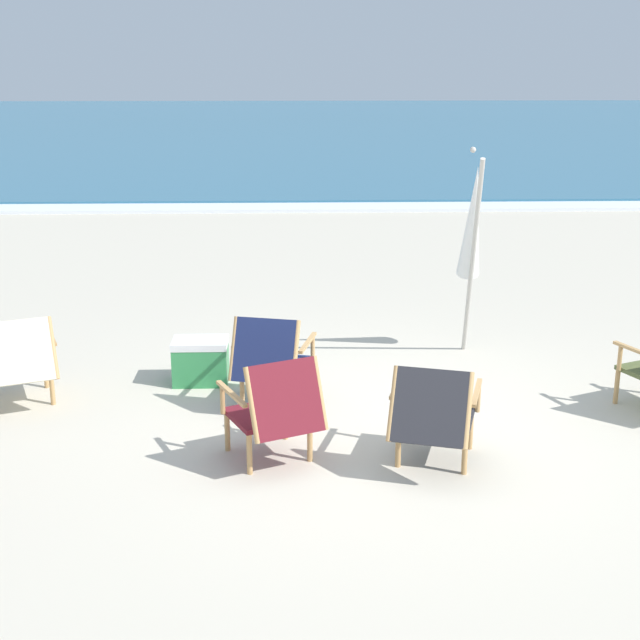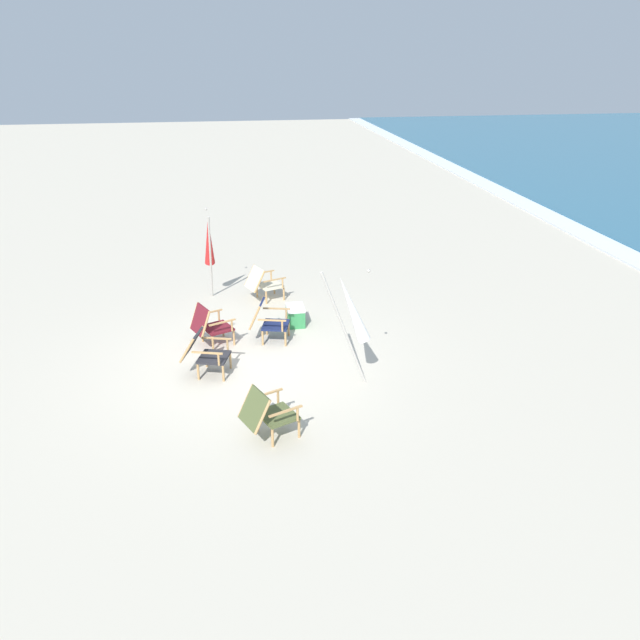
{
  "view_description": "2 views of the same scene",
  "coord_description": "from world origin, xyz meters",
  "px_view_note": "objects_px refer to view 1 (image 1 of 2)",
  "views": [
    {
      "loc": [
        -0.7,
        -6.43,
        2.81
      ],
      "look_at": [
        -0.46,
        1.23,
        0.53
      ],
      "focal_mm": 50.0,
      "sensor_mm": 36.0,
      "label": 1
    },
    {
      "loc": [
        9.93,
        -0.23,
        5.15
      ],
      "look_at": [
        -0.14,
        1.37,
        0.68
      ],
      "focal_mm": 35.0,
      "sensor_mm": 36.0,
      "label": 2
    }
  ],
  "objects_px": {
    "beach_chair_front_left": "(433,412)",
    "beach_chair_back_left": "(276,408)",
    "cooler_box": "(201,361)",
    "umbrella_furled_white": "(473,224)",
    "beach_chair_front_right": "(19,359)",
    "beach_chair_back_right": "(271,359)"
  },
  "relations": [
    {
      "from": "beach_chair_front_right",
      "to": "beach_chair_back_left",
      "type": "xyz_separation_m",
      "value": [
        2.13,
        -1.15,
        0.01
      ]
    },
    {
      "from": "beach_chair_back_right",
      "to": "cooler_box",
      "type": "relative_size",
      "value": 1.7
    },
    {
      "from": "cooler_box",
      "to": "beach_chair_front_left",
      "type": "bearing_deg",
      "value": -44.74
    },
    {
      "from": "beach_chair_front_right",
      "to": "cooler_box",
      "type": "relative_size",
      "value": 1.87
    },
    {
      "from": "cooler_box",
      "to": "umbrella_furled_white",
      "type": "bearing_deg",
      "value": 13.83
    },
    {
      "from": "beach_chair_front_left",
      "to": "beach_chair_back_left",
      "type": "bearing_deg",
      "value": 175.02
    },
    {
      "from": "beach_chair_front_left",
      "to": "cooler_box",
      "type": "xyz_separation_m",
      "value": [
        -1.8,
        1.78,
        -0.22
      ]
    },
    {
      "from": "beach_chair_front_right",
      "to": "beach_chair_back_right",
      "type": "bearing_deg",
      "value": -2.1
    },
    {
      "from": "beach_chair_front_right",
      "to": "cooler_box",
      "type": "height_order",
      "value": "beach_chair_front_right"
    },
    {
      "from": "beach_chair_back_left",
      "to": "umbrella_furled_white",
      "type": "bearing_deg",
      "value": 51.91
    },
    {
      "from": "beach_chair_back_left",
      "to": "beach_chair_back_right",
      "type": "height_order",
      "value": "beach_chair_back_left"
    },
    {
      "from": "beach_chair_front_right",
      "to": "umbrella_furled_white",
      "type": "relative_size",
      "value": 0.46
    },
    {
      "from": "beach_chair_front_right",
      "to": "beach_chair_back_right",
      "type": "distance_m",
      "value": 2.07
    },
    {
      "from": "beach_chair_back_left",
      "to": "cooler_box",
      "type": "distance_m",
      "value": 1.84
    },
    {
      "from": "beach_chair_back_right",
      "to": "umbrella_furled_white",
      "type": "height_order",
      "value": "umbrella_furled_white"
    },
    {
      "from": "beach_chair_front_left",
      "to": "cooler_box",
      "type": "relative_size",
      "value": 1.84
    },
    {
      "from": "beach_chair_back_left",
      "to": "umbrella_furled_white",
      "type": "relative_size",
      "value": 0.43
    },
    {
      "from": "beach_chair_back_right",
      "to": "umbrella_furled_white",
      "type": "relative_size",
      "value": 0.42
    },
    {
      "from": "umbrella_furled_white",
      "to": "cooler_box",
      "type": "xyz_separation_m",
      "value": [
        -2.51,
        -0.62,
        -1.1
      ]
    },
    {
      "from": "beach_chair_front_left",
      "to": "umbrella_furled_white",
      "type": "distance_m",
      "value": 2.66
    },
    {
      "from": "beach_chair_back_left",
      "to": "cooler_box",
      "type": "relative_size",
      "value": 1.77
    },
    {
      "from": "beach_chair_back_right",
      "to": "umbrella_furled_white",
      "type": "xyz_separation_m",
      "value": [
        1.87,
        1.23,
        0.88
      ]
    }
  ]
}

